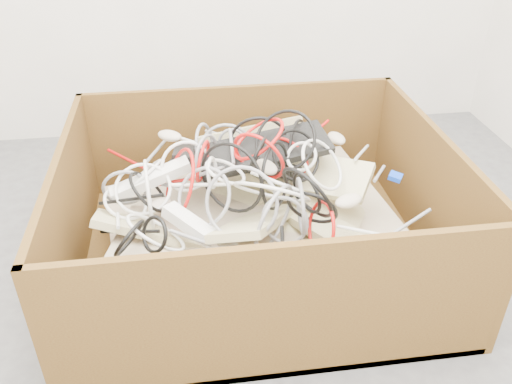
{
  "coord_description": "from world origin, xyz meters",
  "views": [
    {
      "loc": [
        -0.21,
        -1.31,
        1.34
      ],
      "look_at": [
        0.02,
        0.32,
        0.3
      ],
      "focal_mm": 37.84,
      "sensor_mm": 36.0,
      "label": 1
    }
  ],
  "objects": [
    {
      "name": "ground",
      "position": [
        0.0,
        0.0,
        0.0
      ],
      "size": [
        3.0,
        3.0,
        0.0
      ],
      "primitive_type": "plane",
      "color": "#48484A",
      "rests_on": "ground"
    },
    {
      "name": "cardboard_box",
      "position": [
        0.0,
        0.3,
        0.13
      ],
      "size": [
        1.34,
        1.12,
        0.52
      ],
      "color": "#422910",
      "rests_on": "ground"
    },
    {
      "name": "keyboard_pile",
      "position": [
        0.05,
        0.32,
        0.27
      ],
      "size": [
        1.01,
        0.98,
        0.39
      ],
      "color": "beige",
      "rests_on": "cardboard_box"
    },
    {
      "name": "mice_scatter",
      "position": [
        0.05,
        0.23,
        0.36
      ],
      "size": [
        0.81,
        0.79,
        0.19
      ],
      "color": "#C1B19B",
      "rests_on": "keyboard_pile"
    },
    {
      "name": "power_strip_left",
      "position": [
        -0.35,
        0.33,
        0.38
      ],
      "size": [
        0.29,
        0.12,
        0.12
      ],
      "primitive_type": "cube",
      "rotation": [
        0.14,
        -0.26,
        0.21
      ],
      "color": "white",
      "rests_on": "keyboard_pile"
    },
    {
      "name": "power_strip_right",
      "position": [
        -0.2,
        0.06,
        0.34
      ],
      "size": [
        0.23,
        0.24,
        0.09
      ],
      "primitive_type": "cube",
      "rotation": [
        -0.1,
        0.17,
        -0.81
      ],
      "color": "white",
      "rests_on": "keyboard_pile"
    },
    {
      "name": "vga_plug",
      "position": [
        0.52,
        0.27,
        0.35
      ],
      "size": [
        0.06,
        0.06,
        0.03
      ],
      "primitive_type": "cube",
      "rotation": [
        0.09,
        0.14,
        -0.59
      ],
      "color": "#0D3ACF",
      "rests_on": "keyboard_pile"
    },
    {
      "name": "cable_tangle",
      "position": [
        -0.06,
        0.25,
        0.4
      ],
      "size": [
        1.12,
        0.93,
        0.4
      ],
      "color": "gray",
      "rests_on": "keyboard_pile"
    }
  ]
}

